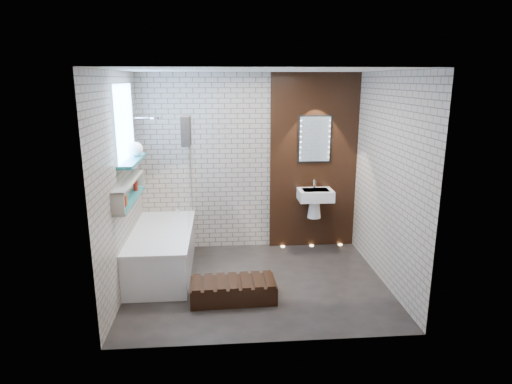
{
  "coord_description": "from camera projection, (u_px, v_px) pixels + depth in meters",
  "views": [
    {
      "loc": [
        -0.42,
        -5.09,
        2.5
      ],
      "look_at": [
        0.0,
        0.15,
        1.15
      ],
      "focal_mm": 30.86,
      "sensor_mm": 36.0,
      "label": 1
    }
  ],
  "objects": [
    {
      "name": "bathtub",
      "position": [
        162.0,
        251.0,
        5.83
      ],
      "size": [
        0.79,
        1.74,
        0.7
      ],
      "color": "white",
      "rests_on": "ground"
    },
    {
      "name": "floor_uplights",
      "position": [
        312.0,
        246.0,
        6.8
      ],
      "size": [
        0.96,
        0.06,
        0.01
      ],
      "color": "#FFD899",
      "rests_on": "ground"
    },
    {
      "name": "towel",
      "position": [
        186.0,
        131.0,
        5.7
      ],
      "size": [
        0.11,
        0.3,
        0.39
      ],
      "primitive_type": "cube",
      "color": "black",
      "rests_on": "bath_screen"
    },
    {
      "name": "ground",
      "position": [
        257.0,
        283.0,
        5.57
      ],
      "size": [
        3.2,
        3.2,
        0.0
      ],
      "primitive_type": "plane",
      "color": "black",
      "rests_on": "ground"
    },
    {
      "name": "walnut_panel",
      "position": [
        313.0,
        162.0,
        6.54
      ],
      "size": [
        1.3,
        0.06,
        2.6
      ],
      "primitive_type": "cube",
      "color": "black",
      "rests_on": "ground"
    },
    {
      "name": "sill_vases",
      "position": [
        136.0,
        149.0,
        5.56
      ],
      "size": [
        0.18,
        0.18,
        0.18
      ],
      "color": "white",
      "rests_on": "clerestory_window"
    },
    {
      "name": "washbasin",
      "position": [
        315.0,
        199.0,
        6.48
      ],
      "size": [
        0.5,
        0.36,
        0.58
      ],
      "color": "white",
      "rests_on": "walnut_panel"
    },
    {
      "name": "bath_screen",
      "position": [
        189.0,
        171.0,
        6.04
      ],
      "size": [
        0.01,
        0.78,
        1.4
      ],
      "primitive_type": "cube",
      "color": "white",
      "rests_on": "bathtub"
    },
    {
      "name": "clerestory_window",
      "position": [
        125.0,
        130.0,
        5.31
      ],
      "size": [
        0.18,
        1.0,
        0.94
      ],
      "color": "#7FADE0",
      "rests_on": "room_shell"
    },
    {
      "name": "walnut_step",
      "position": [
        233.0,
        291.0,
        5.12
      ],
      "size": [
        1.0,
        0.47,
        0.22
      ],
      "primitive_type": "cube",
      "rotation": [
        0.0,
        0.0,
        0.03
      ],
      "color": "black",
      "rests_on": "ground"
    },
    {
      "name": "niche_bottles",
      "position": [
        128.0,
        196.0,
        5.19
      ],
      "size": [
        0.06,
        0.84,
        0.15
      ],
      "color": "#A76719",
      "rests_on": "display_niche"
    },
    {
      "name": "led_mirror",
      "position": [
        315.0,
        139.0,
        6.42
      ],
      "size": [
        0.5,
        0.02,
        0.7
      ],
      "color": "black",
      "rests_on": "walnut_panel"
    },
    {
      "name": "display_niche",
      "position": [
        130.0,
        191.0,
        5.29
      ],
      "size": [
        0.14,
        1.3,
        0.26
      ],
      "color": "teal",
      "rests_on": "room_shell"
    },
    {
      "name": "room_shell",
      "position": [
        257.0,
        183.0,
        5.24
      ],
      "size": [
        3.24,
        3.2,
        2.6
      ],
      "color": "tan",
      "rests_on": "ground"
    },
    {
      "name": "shower_head",
      "position": [
        155.0,
        118.0,
        5.88
      ],
      "size": [
        0.18,
        0.18,
        0.02
      ],
      "primitive_type": "cylinder",
      "color": "silver",
      "rests_on": "room_shell"
    }
  ]
}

